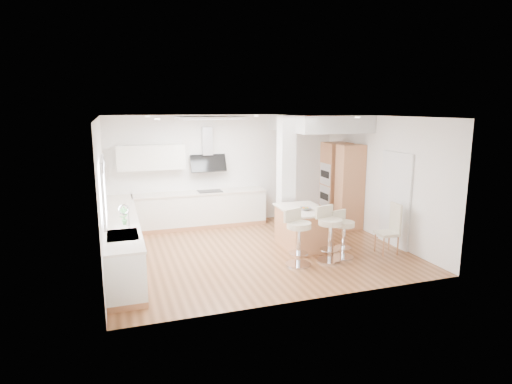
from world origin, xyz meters
name	(u,v)px	position (x,y,z in m)	size (l,w,h in m)	color
ground	(257,250)	(0.00, 0.00, 0.00)	(6.00, 6.00, 0.00)	#955D37
ceiling	(257,250)	(0.00, 0.00, 0.00)	(6.00, 5.00, 0.02)	silver
wall_back	(226,169)	(0.00, 2.50, 1.40)	(6.00, 0.04, 2.80)	white
wall_left	(102,195)	(-3.00, 0.00, 1.40)	(0.04, 5.00, 2.80)	white
wall_right	(381,178)	(3.00, 0.00, 1.40)	(0.04, 5.00, 2.80)	white
skylight	(211,118)	(-0.79, 0.60, 2.77)	(4.10, 2.10, 0.06)	white
window_left	(103,188)	(-2.96, -0.90, 1.69)	(0.06, 1.28, 1.07)	white
doorway_right	(395,201)	(2.97, -0.60, 1.00)	(0.05, 1.00, 2.10)	#423B34
counter_left	(122,239)	(-2.70, 0.23, 0.46)	(0.63, 4.50, 1.35)	tan
counter_back	(194,200)	(-0.91, 2.22, 0.70)	(3.62, 0.63, 2.50)	tan
pillar	(286,176)	(1.05, 0.95, 1.40)	(0.35, 0.35, 2.80)	white
soffit	(319,123)	(2.10, 1.40, 2.60)	(1.78, 2.20, 0.40)	silver
oven_column	(341,185)	(2.68, 1.23, 1.05)	(0.63, 1.21, 2.10)	tan
peninsula	(303,227)	(1.05, -0.03, 0.42)	(0.96, 1.41, 0.91)	tan
bar_stool_a	(298,234)	(0.48, -1.05, 0.61)	(0.63, 0.63, 1.08)	silver
bar_stool_b	(329,231)	(1.14, -1.05, 0.61)	(0.61, 0.61, 1.09)	silver
bar_stool_c	(343,232)	(1.51, -0.95, 0.54)	(0.54, 0.54, 0.96)	silver
dining_chair	(391,227)	(2.59, -1.04, 0.56)	(0.44, 0.44, 1.06)	beige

